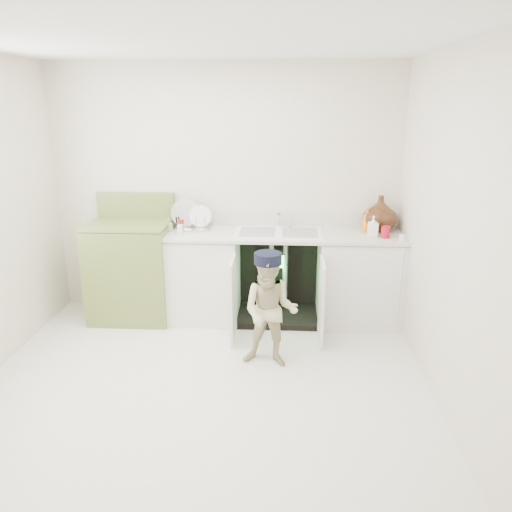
{
  "coord_description": "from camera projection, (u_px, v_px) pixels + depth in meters",
  "views": [
    {
      "loc": [
        0.6,
        -3.49,
        2.15
      ],
      "look_at": [
        0.36,
        0.7,
        0.82
      ],
      "focal_mm": 35.0,
      "sensor_mm": 36.0,
      "label": 1
    }
  ],
  "objects": [
    {
      "name": "counter_run",
      "position": [
        282.0,
        273.0,
        4.98
      ],
      "size": [
        2.44,
        1.02,
        1.25
      ],
      "color": "white",
      "rests_on": "ground"
    },
    {
      "name": "room_shell",
      "position": [
        201.0,
        228.0,
        3.62
      ],
      "size": [
        6.0,
        5.5,
        1.26
      ],
      "color": "beige",
      "rests_on": "ground"
    },
    {
      "name": "avocado_stove",
      "position": [
        132.0,
        269.0,
        5.02
      ],
      "size": [
        0.79,
        0.65,
        1.23
      ],
      "color": "olive",
      "rests_on": "ground"
    },
    {
      "name": "ground",
      "position": [
        206.0,
        378.0,
        4.0
      ],
      "size": [
        3.5,
        3.5,
        0.0
      ],
      "primitive_type": "plane",
      "color": "beige",
      "rests_on": "ground"
    },
    {
      "name": "repair_worker",
      "position": [
        270.0,
        310.0,
        4.08
      ],
      "size": [
        0.52,
        0.81,
        0.98
      ],
      "rotation": [
        0.0,
        0.0,
        -0.15
      ],
      "color": "beige",
      "rests_on": "ground"
    }
  ]
}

